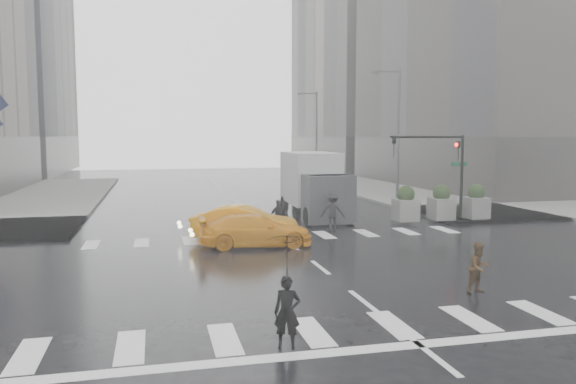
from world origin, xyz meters
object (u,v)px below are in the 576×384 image
object	(u,v)px
traffic_signal_pole	(445,160)
box_truck	(315,183)
pedestrian_brown	(479,268)
taxi_mid	(245,224)

from	to	relation	value
traffic_signal_pole	box_truck	bearing A→B (deg)	150.66
pedestrian_brown	taxi_mid	size ratio (longest dim) A/B	0.32
pedestrian_brown	taxi_mid	distance (m)	10.76
pedestrian_brown	box_truck	world-z (taller)	box_truck
traffic_signal_pole	pedestrian_brown	distance (m)	13.44
traffic_signal_pole	box_truck	world-z (taller)	traffic_signal_pole
traffic_signal_pole	box_truck	size ratio (longest dim) A/B	0.67
traffic_signal_pole	taxi_mid	world-z (taller)	traffic_signal_pole
traffic_signal_pole	taxi_mid	distance (m)	11.31
traffic_signal_pole	taxi_mid	bearing A→B (deg)	-166.41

